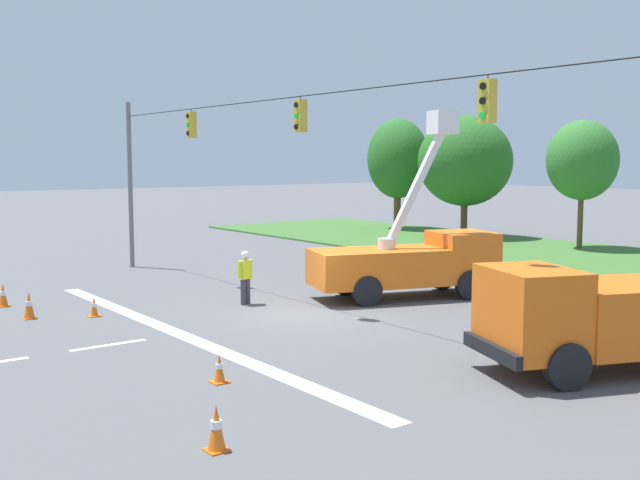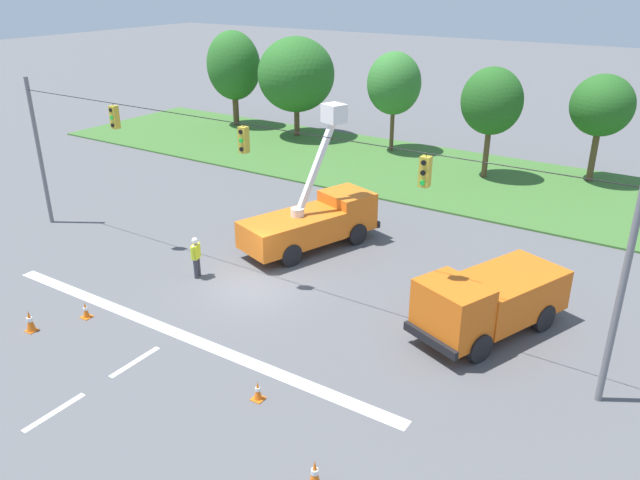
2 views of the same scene
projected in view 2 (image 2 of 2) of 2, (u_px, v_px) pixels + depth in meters
name	position (u px, v px, depth m)	size (l,w,h in m)	color
ground_plane	(254.00, 288.00, 24.97)	(200.00, 200.00, 0.00)	#565659
grass_verge	(435.00, 174.00, 38.79)	(56.00, 12.00, 0.10)	#3D6B2D
lane_markings	(147.00, 354.00, 20.63)	(17.60, 15.25, 0.01)	silver
signal_gantry	(248.00, 182.00, 23.22)	(26.20, 0.33, 7.20)	slate
tree_far_west	(233.00, 66.00, 48.98)	(4.46, 3.82, 7.47)	brown
tree_west	(296.00, 75.00, 45.79)	(5.60, 5.77, 7.35)	brown
tree_centre	(394.00, 84.00, 41.85)	(3.62, 3.75, 6.79)	brown
tree_east	(492.00, 102.00, 36.25)	(3.62, 3.19, 6.65)	brown
tree_far_east	(602.00, 106.00, 35.60)	(3.55, 3.76, 6.35)	brown
utility_truck_bucket_lift	(314.00, 219.00, 28.21)	(4.26, 6.94, 6.39)	orange
utility_truck_support_near	(489.00, 300.00, 21.43)	(4.33, 6.28, 2.39)	orange
road_worker	(196.00, 255.00, 25.44)	(0.34, 0.63, 1.77)	#383842
traffic_cone_foreground_left	(86.00, 310.00, 22.71)	(0.36, 0.36, 0.62)	orange
traffic_cone_foreground_right	(30.00, 321.00, 21.81)	(0.36, 0.36, 0.81)	orange
traffic_cone_mid_right	(258.00, 391.00, 18.35)	(0.36, 0.36, 0.63)	orange
traffic_cone_lane_edge_a	(315.00, 473.00, 15.22)	(0.36, 0.36, 0.78)	orange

